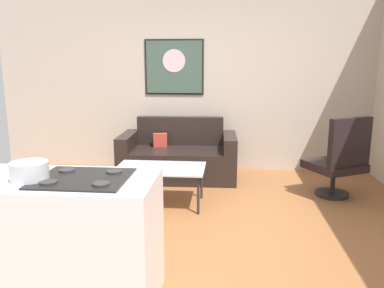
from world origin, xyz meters
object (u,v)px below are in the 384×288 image
at_px(armchair, 340,160).
at_px(wall_painting, 174,67).
at_px(couch, 179,158).
at_px(coffee_table, 160,170).
at_px(mixing_bowl, 29,172).

bearing_deg(armchair, wall_painting, 150.82).
relative_size(couch, armchair, 1.64).
bearing_deg(armchair, couch, 161.91).
xyz_separation_m(coffee_table, armchair, (2.15, 0.44, 0.06)).
relative_size(armchair, wall_painting, 1.13).
bearing_deg(mixing_bowl, coffee_table, 76.04).
relative_size(coffee_table, wall_painting, 1.14).
xyz_separation_m(couch, mixing_bowl, (-0.56, -3.11, 0.66)).
bearing_deg(mixing_bowl, couch, 79.77).
height_order(armchair, mixing_bowl, armchair).
height_order(coffee_table, mixing_bowl, mixing_bowl).
bearing_deg(couch, coffee_table, -93.43).
xyz_separation_m(mixing_bowl, wall_painting, (0.43, 3.67, 0.63)).
distance_m(armchair, wall_painting, 2.77).
xyz_separation_m(couch, coffee_table, (-0.07, -1.12, 0.13)).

